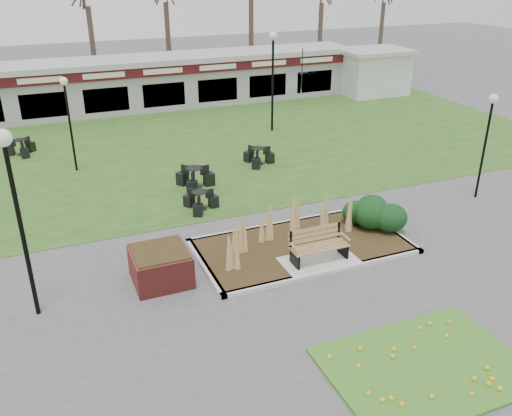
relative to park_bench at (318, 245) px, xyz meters
name	(u,v)px	position (x,y,z in m)	size (l,w,h in m)	color
ground	(321,266)	(0.00, -0.25, -0.59)	(100.00, 100.00, 0.00)	#515154
lawn	(199,145)	(0.00, 11.75, -0.58)	(34.00, 16.00, 0.02)	#25551A
flower_bed	(425,366)	(0.00, -4.85, -0.52)	(4.20, 3.00, 0.16)	#28671D
planting_bed	(337,228)	(1.27, 1.10, -0.22)	(6.75, 3.40, 1.27)	#322114
park_bench	(318,245)	(0.00, 0.00, 0.00)	(1.70, 0.66, 0.93)	olive
brick_planter	(161,266)	(-4.40, 0.75, -0.11)	(1.50, 1.50, 0.95)	maroon
food_pavilion	(158,81)	(0.00, 19.71, 0.89)	(24.60, 3.40, 2.90)	gray
service_hut	(372,71)	(13.50, 17.75, 0.86)	(4.40, 3.40, 2.83)	silver
lamp_post_near_left	(12,185)	(-7.58, 0.46, 2.86)	(0.39, 0.39, 4.73)	black
lamp_post_near_right	(489,124)	(7.67, 1.96, 2.20)	(0.32, 0.32, 3.82)	black
lamp_post_mid_right	(273,60)	(4.16, 12.57, 2.95)	(0.40, 0.40, 4.86)	black
lamp_post_far_left	(67,104)	(-5.67, 10.42, 2.22)	(0.32, 0.32, 3.85)	black
bistro_set_a	(200,204)	(-2.06, 4.75, -0.34)	(1.16, 1.28, 0.68)	black
bistro_set_b	(22,150)	(-7.71, 13.39, -0.33)	(1.29, 1.26, 0.70)	black
bistro_set_c	(195,181)	(-1.68, 6.74, -0.30)	(1.39, 1.53, 0.82)	black
bistro_set_d	(258,159)	(1.58, 8.22, -0.33)	(1.21, 1.37, 0.73)	black
patio_umbrella	(302,81)	(8.00, 16.92, 0.80)	(2.27, 2.29, 2.20)	black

